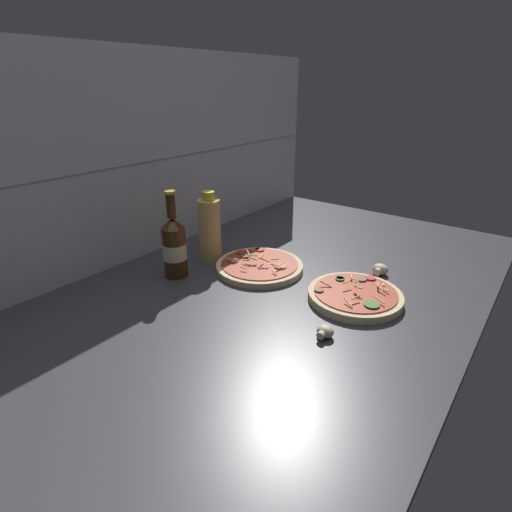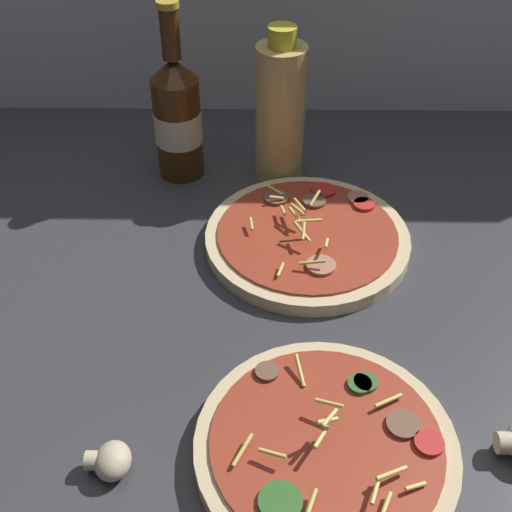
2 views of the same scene
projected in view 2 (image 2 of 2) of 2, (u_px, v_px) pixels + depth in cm
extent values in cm
cube|color=#38383D|center=(235.00, 316.00, 69.94)|extent=(160.00, 90.00, 2.50)
cylinder|color=beige|center=(325.00, 449.00, 54.91)|extent=(22.58, 22.58, 1.98)
cylinder|color=#9E3823|center=(326.00, 441.00, 54.17)|extent=(19.87, 19.87, 0.30)
cylinder|color=red|center=(429.00, 443.00, 53.63)|extent=(2.55, 2.55, 0.40)
cylinder|color=#336628|center=(360.00, 384.00, 58.28)|extent=(2.23, 2.23, 0.40)
cylinder|color=#336628|center=(280.00, 502.00, 49.66)|extent=(3.53, 3.53, 0.40)
cylinder|color=brown|center=(403.00, 424.00, 55.01)|extent=(2.92, 2.92, 0.40)
cylinder|color=#336628|center=(366.00, 382.00, 58.45)|extent=(2.24, 2.24, 0.40)
cylinder|color=brown|center=(267.00, 371.00, 59.39)|extent=(2.26, 2.26, 0.40)
cylinder|color=#EADB6B|center=(327.00, 420.00, 52.60)|extent=(1.99, 1.18, 0.92)
cylinder|color=#EADB6B|center=(388.00, 400.00, 56.49)|extent=(2.71, 1.70, 0.53)
cylinder|color=#EADB6B|center=(330.00, 418.00, 52.31)|extent=(1.59, 2.07, 0.68)
cylinder|color=#EADB6B|center=(321.00, 437.00, 52.48)|extent=(1.58, 2.62, 0.96)
cylinder|color=#EADB6B|center=(329.00, 403.00, 54.86)|extent=(2.50, 1.23, 0.65)
cylinder|color=#EADB6B|center=(416.00, 486.00, 50.42)|extent=(1.91, 1.04, 0.64)
cylinder|color=#EADB6B|center=(392.00, 473.00, 50.68)|extent=(2.81, 1.64, 0.79)
cylinder|color=#EADB6B|center=(387.00, 503.00, 49.15)|extent=(1.17, 1.89, 0.43)
cylinder|color=#EADB6B|center=(300.00, 370.00, 58.96)|extent=(1.05, 3.11, 1.36)
cylinder|color=#EADB6B|center=(273.00, 453.00, 51.86)|extent=(2.34, 1.16, 0.58)
cylinder|color=#EADB6B|center=(243.00, 450.00, 52.60)|extent=(1.83, 2.87, 0.90)
cylinder|color=#EADB6B|center=(375.00, 490.00, 49.65)|extent=(1.23, 2.46, 0.48)
cylinder|color=#EADB6B|center=(309.00, 508.00, 48.64)|extent=(1.48, 3.12, 0.71)
cylinder|color=beige|center=(307.00, 239.00, 76.74)|extent=(24.39, 24.39, 1.67)
cylinder|color=#9E3823|center=(307.00, 233.00, 76.10)|extent=(21.46, 21.46, 0.30)
cylinder|color=#B7755B|center=(321.00, 265.00, 71.14)|extent=(3.34, 3.34, 0.40)
cylinder|color=brown|center=(314.00, 201.00, 80.43)|extent=(2.96, 2.96, 0.40)
cylinder|color=red|center=(364.00, 204.00, 79.87)|extent=(2.70, 2.70, 0.40)
cylinder|color=red|center=(323.00, 190.00, 82.23)|extent=(3.10, 3.10, 0.40)
cylinder|color=brown|center=(276.00, 197.00, 80.99)|extent=(3.22, 3.22, 0.40)
cylinder|color=#B7755B|center=(358.00, 198.00, 80.95)|extent=(2.67, 2.67, 0.40)
cylinder|color=#EADB6B|center=(309.00, 221.00, 74.21)|extent=(3.12, 0.82, 0.46)
cylinder|color=#EADB6B|center=(283.00, 211.00, 77.37)|extent=(0.77, 1.97, 0.50)
cylinder|color=#EADB6B|center=(326.00, 243.00, 72.15)|extent=(0.84, 2.79, 1.27)
cylinder|color=#EADB6B|center=(298.00, 209.00, 75.53)|extent=(1.80, 2.24, 0.48)
cylinder|color=#EADB6B|center=(303.00, 231.00, 73.05)|extent=(0.61, 2.33, 1.09)
cylinder|color=#EADB6B|center=(280.00, 270.00, 70.14)|extent=(0.98, 1.94, 0.66)
cylinder|color=#EADB6B|center=(315.00, 198.00, 78.68)|extent=(1.55, 2.30, 1.10)
cylinder|color=#EADB6B|center=(276.00, 198.00, 79.88)|extent=(1.91, 0.67, 0.77)
cylinder|color=#EADB6B|center=(296.00, 216.00, 76.12)|extent=(1.88, 2.38, 1.13)
cylinder|color=#EADB6B|center=(313.00, 262.00, 70.24)|extent=(2.99, 0.53, 0.89)
cylinder|color=#EADB6B|center=(251.00, 224.00, 75.78)|extent=(0.64, 2.01, 0.61)
cylinder|color=#EADB6B|center=(300.00, 205.00, 76.41)|extent=(1.50, 3.15, 0.78)
cylinder|color=#EADB6B|center=(302.00, 232.00, 73.10)|extent=(2.11, 2.60, 1.31)
cylinder|color=#EADB6B|center=(277.00, 191.00, 81.61)|extent=(2.83, 1.97, 0.99)
cylinder|color=#47280F|center=(178.00, 128.00, 84.99)|extent=(6.25, 6.25, 13.68)
cone|color=#47280F|center=(173.00, 69.00, 79.63)|extent=(6.25, 6.25, 2.79)
cylinder|color=#47280F|center=(170.00, 34.00, 76.70)|extent=(2.38, 2.38, 6.21)
cylinder|color=gold|center=(167.00, 4.00, 74.41)|extent=(2.73, 2.73, 0.80)
cylinder|color=beige|center=(178.00, 126.00, 84.81)|extent=(6.31, 6.31, 4.38)
cylinder|color=#D6B766|center=(280.00, 114.00, 83.25)|extent=(6.46, 6.46, 18.13)
cylinder|color=yellow|center=(282.00, 36.00, 76.54)|extent=(3.56, 3.56, 2.47)
cylinder|color=beige|center=(508.00, 443.00, 54.76)|extent=(1.92, 1.92, 1.92)
cylinder|color=beige|center=(95.00, 461.00, 53.71)|extent=(1.65, 1.65, 1.65)
ellipsoid|color=#C6B293|center=(113.00, 461.00, 53.70)|extent=(3.11, 3.66, 2.56)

